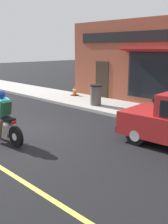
# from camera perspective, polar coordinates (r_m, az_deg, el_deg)

# --- Properties ---
(ground_plane) EXTENTS (80.00, 80.00, 0.00)m
(ground_plane) POSITION_cam_1_polar(r_m,az_deg,el_deg) (9.26, -13.83, -4.34)
(ground_plane) COLOR black
(sidewalk_curb) EXTENTS (2.60, 22.00, 0.14)m
(sidewalk_curb) POSITION_cam_1_polar(r_m,az_deg,el_deg) (14.61, -2.79, 2.92)
(sidewalk_curb) COLOR #ADAAA3
(sidewalk_curb) RESTS_ON ground
(storefront_building) EXTENTS (1.25, 9.67, 4.20)m
(storefront_building) POSITION_cam_1_polar(r_m,az_deg,el_deg) (13.12, 13.84, 10.28)
(storefront_building) COLOR brown
(storefront_building) RESTS_ON ground
(motorcycle_with_rider) EXTENTS (0.56, 2.02, 1.62)m
(motorcycle_with_rider) POSITION_cam_1_polar(r_m,az_deg,el_deg) (8.34, -17.26, -1.71)
(motorcycle_with_rider) COLOR black
(motorcycle_with_rider) RESTS_ON ground
(fire_hydrant) EXTENTS (0.36, 0.24, 0.88)m
(fire_hydrant) POSITION_cam_1_polar(r_m,az_deg,el_deg) (11.02, 17.89, 1.35)
(fire_hydrant) COLOR red
(fire_hydrant) RESTS_ON sidewalk_curb
(trash_bin) EXTENTS (0.56, 0.56, 0.98)m
(trash_bin) POSITION_cam_1_polar(r_m,az_deg,el_deg) (12.58, 2.57, 3.77)
(trash_bin) COLOR #514C47
(trash_bin) RESTS_ON sidewalk_curb
(traffic_cone) EXTENTS (0.36, 0.36, 0.60)m
(traffic_cone) POSITION_cam_1_polar(r_m,az_deg,el_deg) (15.16, -2.07, 4.71)
(traffic_cone) COLOR black
(traffic_cone) RESTS_ON sidewalk_curb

